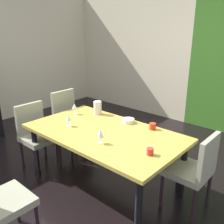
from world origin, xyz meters
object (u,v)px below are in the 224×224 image
(chair_right_far, at_px, (195,168))
(cup_east, at_px, (150,151))
(chair_left_near, at_px, (36,132))
(wine_glass_right, at_px, (68,118))
(cup_front, at_px, (153,126))
(dining_table, at_px, (104,137))
(wine_glass_south, at_px, (74,106))
(serving_bowl_rear, at_px, (128,121))
(wine_glass_near_shelf, at_px, (100,134))
(pitcher_west, at_px, (98,108))
(chair_left_far, at_px, (69,119))

(chair_right_far, relative_size, cup_east, 12.89)
(chair_left_near, height_order, wine_glass_right, chair_left_near)
(chair_left_near, relative_size, cup_front, 11.31)
(dining_table, distance_m, wine_glass_south, 0.78)
(wine_glass_south, relative_size, serving_bowl_rear, 0.97)
(wine_glass_near_shelf, height_order, wine_glass_south, wine_glass_near_shelf)
(wine_glass_right, bearing_deg, cup_front, 35.81)
(cup_front, relative_size, pitcher_west, 0.43)
(chair_right_far, distance_m, wine_glass_near_shelf, 1.06)
(wine_glass_south, bearing_deg, chair_right_far, 4.08)
(chair_left_far, distance_m, wine_glass_near_shelf, 1.40)
(chair_left_far, xyz_separation_m, chair_right_far, (2.08, 0.00, -0.03))
(wine_glass_near_shelf, xyz_separation_m, pitcher_west, (-0.69, 0.65, -0.02))
(wine_glass_near_shelf, bearing_deg, wine_glass_south, 155.11)
(wine_glass_south, bearing_deg, dining_table, -13.17)
(wine_glass_right, bearing_deg, chair_left_near, -168.37)
(cup_front, relative_size, cup_east, 1.15)
(wine_glass_right, height_order, cup_east, wine_glass_right)
(cup_east, bearing_deg, chair_right_far, 54.77)
(chair_left_near, relative_size, wine_glass_right, 6.37)
(dining_table, distance_m, cup_east, 0.76)
(chair_left_far, distance_m, wine_glass_right, 0.82)
(dining_table, xyz_separation_m, chair_left_near, (-1.04, -0.30, -0.15))
(cup_front, xyz_separation_m, cup_east, (0.33, -0.56, -0.00))
(pitcher_west, bearing_deg, chair_left_far, -170.55)
(wine_glass_near_shelf, relative_size, pitcher_west, 0.85)
(chair_right_far, distance_m, pitcher_west, 1.56)
(wine_glass_near_shelf, bearing_deg, pitcher_west, 136.51)
(chair_right_far, relative_size, wine_glass_right, 6.31)
(cup_east, distance_m, pitcher_west, 1.33)
(wine_glass_near_shelf, relative_size, serving_bowl_rear, 1.01)
(dining_table, bearing_deg, cup_front, 47.11)
(chair_left_near, relative_size, wine_glass_near_shelf, 5.70)
(chair_left_far, relative_size, cup_east, 14.03)
(chair_left_near, distance_m, wine_glass_near_shelf, 1.28)
(wine_glass_near_shelf, xyz_separation_m, cup_east, (0.54, 0.14, -0.08))
(wine_glass_right, height_order, wine_glass_near_shelf, wine_glass_near_shelf)
(wine_glass_near_shelf, bearing_deg, chair_left_near, -178.27)
(serving_bowl_rear, xyz_separation_m, cup_front, (0.36, 0.02, 0.01))
(serving_bowl_rear, xyz_separation_m, cup_east, (0.69, -0.54, 0.01))
(chair_left_near, xyz_separation_m, chair_right_far, (2.08, 0.60, -0.00))
(chair_right_far, bearing_deg, serving_bowl_rear, 83.28)
(dining_table, distance_m, chair_left_near, 1.09)
(chair_left_near, bearing_deg, serving_bowl_rear, 123.35)
(serving_bowl_rear, xyz_separation_m, pitcher_west, (-0.54, -0.02, 0.07))
(wine_glass_south, bearing_deg, chair_left_near, -122.60)
(chair_left_far, bearing_deg, pitcher_west, 99.45)
(dining_table, xyz_separation_m, cup_east, (0.74, -0.12, 0.11))
(dining_table, distance_m, wine_glass_right, 0.51)
(chair_right_far, distance_m, wine_glass_right, 1.59)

